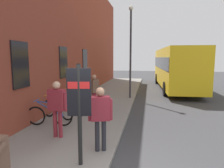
{
  "coord_description": "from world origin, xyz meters",
  "views": [
    {
      "loc": [
        -4.2,
        -0.88,
        2.66
      ],
      "look_at": [
        4.37,
        0.73,
        1.5
      ],
      "focal_mm": 32.15,
      "sensor_mm": 36.0,
      "label": 1
    }
  ],
  "objects_px": {
    "bicycle_far_end": "(58,109)",
    "bicycle_beside_lamp": "(68,104)",
    "bicycle_nearest_sign": "(85,94)",
    "transit_info_sign": "(79,99)",
    "bicycle_mid_rack": "(81,97)",
    "pedestrian_by_facade": "(100,113)",
    "bicycle_under_window": "(50,115)",
    "bicycle_leaning_wall": "(75,100)",
    "street_lamp": "(131,45)",
    "city_bus": "(175,66)",
    "pedestrian_near_bus": "(94,88)",
    "pedestrian_crossing_street": "(57,103)"
  },
  "relations": [
    {
      "from": "bicycle_mid_rack",
      "to": "bicycle_nearest_sign",
      "type": "xyz_separation_m",
      "value": [
        0.87,
        0.0,
        0.0
      ]
    },
    {
      "from": "bicycle_nearest_sign",
      "to": "bicycle_under_window",
      "type": "bearing_deg",
      "value": -179.1
    },
    {
      "from": "city_bus",
      "to": "pedestrian_crossing_street",
      "type": "bearing_deg",
      "value": 157.17
    },
    {
      "from": "bicycle_beside_lamp",
      "to": "bicycle_leaning_wall",
      "type": "xyz_separation_m",
      "value": [
        0.91,
        0.03,
        0.0
      ]
    },
    {
      "from": "bicycle_nearest_sign",
      "to": "pedestrian_crossing_street",
      "type": "xyz_separation_m",
      "value": [
        -5.43,
        -0.86,
        0.71
      ]
    },
    {
      "from": "bicycle_leaning_wall",
      "to": "pedestrian_near_bus",
      "type": "distance_m",
      "value": 1.23
    },
    {
      "from": "city_bus",
      "to": "pedestrian_crossing_street",
      "type": "height_order",
      "value": "city_bus"
    },
    {
      "from": "city_bus",
      "to": "street_lamp",
      "type": "bearing_deg",
      "value": 146.57
    },
    {
      "from": "bicycle_nearest_sign",
      "to": "city_bus",
      "type": "xyz_separation_m",
      "value": [
        6.34,
        -5.81,
        1.41
      ]
    },
    {
      "from": "bicycle_leaning_wall",
      "to": "pedestrian_crossing_street",
      "type": "height_order",
      "value": "pedestrian_crossing_street"
    },
    {
      "from": "bicycle_far_end",
      "to": "bicycle_beside_lamp",
      "type": "relative_size",
      "value": 0.96
    },
    {
      "from": "bicycle_far_end",
      "to": "bicycle_beside_lamp",
      "type": "bearing_deg",
      "value": -5.14
    },
    {
      "from": "bicycle_under_window",
      "to": "transit_info_sign",
      "type": "xyz_separation_m",
      "value": [
        -2.41,
        -2.05,
        1.21
      ]
    },
    {
      "from": "bicycle_far_end",
      "to": "pedestrian_crossing_street",
      "type": "relative_size",
      "value": 0.94
    },
    {
      "from": "bicycle_nearest_sign",
      "to": "pedestrian_crossing_street",
      "type": "height_order",
      "value": "pedestrian_crossing_street"
    },
    {
      "from": "city_bus",
      "to": "bicycle_nearest_sign",
      "type": "bearing_deg",
      "value": 137.49
    },
    {
      "from": "bicycle_leaning_wall",
      "to": "pedestrian_by_facade",
      "type": "relative_size",
      "value": 0.99
    },
    {
      "from": "bicycle_under_window",
      "to": "bicycle_leaning_wall",
      "type": "relative_size",
      "value": 1.01
    },
    {
      "from": "bicycle_nearest_sign",
      "to": "pedestrian_by_facade",
      "type": "bearing_deg",
      "value": -158.3
    },
    {
      "from": "bicycle_leaning_wall",
      "to": "bicycle_nearest_sign",
      "type": "bearing_deg",
      "value": 0.09
    },
    {
      "from": "city_bus",
      "to": "pedestrian_by_facade",
      "type": "relative_size",
      "value": 6.04
    },
    {
      "from": "bicycle_mid_rack",
      "to": "pedestrian_by_facade",
      "type": "height_order",
      "value": "pedestrian_by_facade"
    },
    {
      "from": "city_bus",
      "to": "pedestrian_by_facade",
      "type": "bearing_deg",
      "value": 164.77
    },
    {
      "from": "bicycle_leaning_wall",
      "to": "pedestrian_near_bus",
      "type": "height_order",
      "value": "pedestrian_near_bus"
    },
    {
      "from": "bicycle_beside_lamp",
      "to": "pedestrian_crossing_street",
      "type": "bearing_deg",
      "value": -163.54
    },
    {
      "from": "bicycle_far_end",
      "to": "pedestrian_by_facade",
      "type": "bearing_deg",
      "value": -135.53
    },
    {
      "from": "bicycle_nearest_sign",
      "to": "street_lamp",
      "type": "relative_size",
      "value": 0.32
    },
    {
      "from": "city_bus",
      "to": "pedestrian_crossing_street",
      "type": "relative_size",
      "value": 5.88
    },
    {
      "from": "city_bus",
      "to": "pedestrian_near_bus",
      "type": "height_order",
      "value": "city_bus"
    },
    {
      "from": "transit_info_sign",
      "to": "pedestrian_by_facade",
      "type": "relative_size",
      "value": 1.37
    },
    {
      "from": "bicycle_beside_lamp",
      "to": "bicycle_nearest_sign",
      "type": "bearing_deg",
      "value": 0.8
    },
    {
      "from": "bicycle_beside_lamp",
      "to": "bicycle_mid_rack",
      "type": "distance_m",
      "value": 1.79
    },
    {
      "from": "pedestrian_near_bus",
      "to": "pedestrian_crossing_street",
      "type": "bearing_deg",
      "value": 177.05
    },
    {
      "from": "pedestrian_near_bus",
      "to": "transit_info_sign",
      "type": "bearing_deg",
      "value": -167.93
    },
    {
      "from": "bicycle_beside_lamp",
      "to": "street_lamp",
      "type": "bearing_deg",
      "value": -31.79
    },
    {
      "from": "bicycle_beside_lamp",
      "to": "pedestrian_near_bus",
      "type": "bearing_deg",
      "value": -50.41
    },
    {
      "from": "bicycle_nearest_sign",
      "to": "transit_info_sign",
      "type": "relative_size",
      "value": 0.74
    },
    {
      "from": "bicycle_under_window",
      "to": "pedestrian_by_facade",
      "type": "bearing_deg",
      "value": -124.65
    },
    {
      "from": "city_bus",
      "to": "street_lamp",
      "type": "distance_m",
      "value": 6.17
    },
    {
      "from": "transit_info_sign",
      "to": "bicycle_far_end",
      "type": "bearing_deg",
      "value": 33.36
    },
    {
      "from": "bicycle_leaning_wall",
      "to": "bicycle_beside_lamp",
      "type": "bearing_deg",
      "value": -177.85
    },
    {
      "from": "bicycle_beside_lamp",
      "to": "street_lamp",
      "type": "distance_m",
      "value": 5.52
    },
    {
      "from": "pedestrian_by_facade",
      "to": "street_lamp",
      "type": "height_order",
      "value": "street_lamp"
    },
    {
      "from": "bicycle_beside_lamp",
      "to": "street_lamp",
      "type": "xyz_separation_m",
      "value": [
        3.99,
        -2.47,
        2.91
      ]
    },
    {
      "from": "bicycle_under_window",
      "to": "pedestrian_near_bus",
      "type": "distance_m",
      "value": 2.9
    },
    {
      "from": "transit_info_sign",
      "to": "bicycle_under_window",
      "type": "bearing_deg",
      "value": 40.48
    },
    {
      "from": "pedestrian_by_facade",
      "to": "bicycle_nearest_sign",
      "type": "bearing_deg",
      "value": 21.7
    },
    {
      "from": "bicycle_mid_rack",
      "to": "street_lamp",
      "type": "relative_size",
      "value": 0.31
    },
    {
      "from": "bicycle_mid_rack",
      "to": "pedestrian_by_facade",
      "type": "xyz_separation_m",
      "value": [
        -5.23,
        -2.42,
        0.68
      ]
    },
    {
      "from": "bicycle_under_window",
      "to": "bicycle_leaning_wall",
      "type": "bearing_deg",
      "value": 1.41
    }
  ]
}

